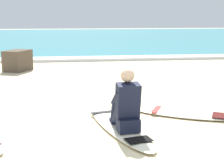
% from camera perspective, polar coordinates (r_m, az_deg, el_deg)
% --- Properties ---
extents(ground_plane, '(80.00, 80.00, 0.00)m').
position_cam_1_polar(ground_plane, '(5.65, 2.05, -7.57)').
color(ground_plane, beige).
extents(sea, '(80.00, 28.00, 0.10)m').
position_cam_1_polar(sea, '(27.30, -5.62, 7.20)').
color(sea, teal).
rests_on(sea, ground).
extents(breaking_foam, '(80.00, 0.90, 0.11)m').
position_cam_1_polar(breaking_foam, '(13.67, -3.67, 3.59)').
color(breaking_foam, white).
rests_on(breaking_foam, ground).
extents(surfboard_main, '(1.06, 2.51, 0.08)m').
position_cam_1_polar(surfboard_main, '(5.51, 1.03, -7.63)').
color(surfboard_main, '#EFE5C6').
rests_on(surfboard_main, ground).
extents(surfer_seated, '(0.40, 0.73, 0.95)m').
position_cam_1_polar(surfer_seated, '(5.14, 2.42, -4.35)').
color(surfer_seated, black).
rests_on(surfer_seated, surfboard_main).
extents(surfboard_spare_far, '(1.89, 1.35, 0.08)m').
position_cam_1_polar(surfboard_spare_far, '(6.27, 12.15, -5.58)').
color(surfboard_spare_far, '#EFE5C6').
rests_on(surfboard_spare_far, ground).
extents(shoreline_rock, '(0.93, 1.05, 0.67)m').
position_cam_1_polar(shoreline_rock, '(11.41, -15.58, 3.18)').
color(shoreline_rock, brown).
rests_on(shoreline_rock, ground).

